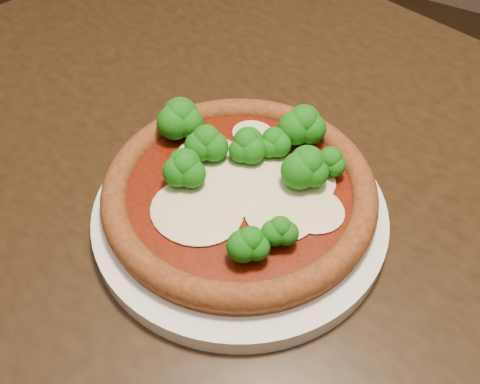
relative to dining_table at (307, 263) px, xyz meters
The scene contains 3 objects.
dining_table is the anchor object (origin of this frame).
plate 0.13m from the dining_table, 136.36° to the right, with size 0.28×0.28×0.02m, color silver.
pizza 0.15m from the dining_table, 148.84° to the right, with size 0.26×0.26×0.06m.
Camera 1 is at (0.14, -0.29, 1.16)m, focal length 40.00 mm.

